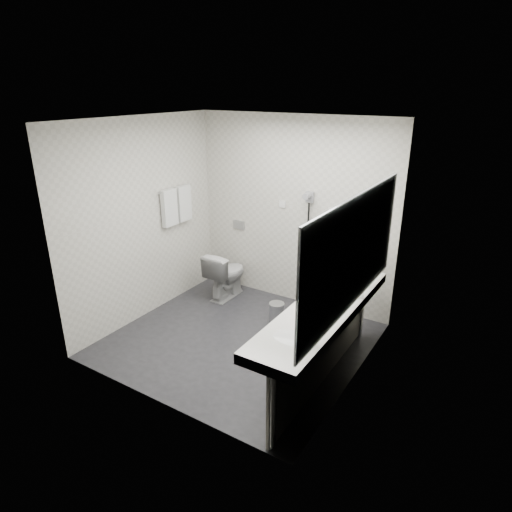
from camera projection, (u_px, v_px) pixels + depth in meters
The scene contains 31 objects.
floor at pixel (239, 340), 5.22m from camera, with size 2.80×2.80×0.00m, color #232327.
ceiling at pixel (235, 120), 4.31m from camera, with size 2.80×2.80×0.00m, color silver.
wall_back at pixel (293, 213), 5.79m from camera, with size 2.80×2.80×0.00m, color beige.
wall_front at pixel (150, 283), 3.74m from camera, with size 2.80×2.80×0.00m, color beige.
wall_left at pixel (144, 221), 5.46m from camera, with size 2.60×2.60×0.00m, color beige.
wall_right at pixel (362, 267), 4.07m from camera, with size 2.60×2.60×0.00m, color beige.
vanity_counter at pixel (323, 311), 4.21m from camera, with size 0.55×2.20×0.10m, color silver.
vanity_panel at pixel (323, 350), 4.36m from camera, with size 0.03×2.15×0.75m, color #9B9A93.
vanity_post_near at pixel (273, 413), 3.52m from camera, with size 0.06×0.06×0.75m, color silver.
vanity_post_far at pixel (362, 309), 5.16m from camera, with size 0.06×0.06×0.75m, color silver.
mirror at pixel (354, 253), 3.85m from camera, with size 0.02×2.20×1.05m, color #B2BCC6.
basin_near at pixel (291, 339), 3.69m from camera, with size 0.40×0.31×0.05m, color silver.
basin_far at pixel (348, 284), 4.72m from camera, with size 0.40×0.31×0.05m, color silver.
faucet_near at pixel (313, 336), 3.56m from camera, with size 0.04×0.04×0.15m, color silver.
faucet_far at pixel (367, 280), 4.59m from camera, with size 0.04×0.04×0.15m, color silver.
soap_bottle_a at pixel (318, 303), 4.17m from camera, with size 0.04×0.04×0.09m, color silver.
soap_bottle_c at pixel (337, 305), 4.08m from camera, with size 0.05×0.05×0.13m, color silver.
glass_left at pixel (345, 297), 4.26m from camera, with size 0.06×0.06×0.11m, color silver.
glass_right at pixel (361, 293), 4.35m from camera, with size 0.06×0.06×0.11m, color silver.
toilet at pixel (226, 274), 6.19m from camera, with size 0.38×0.67×0.68m, color silver.
flush_plate at pixel (239, 225), 6.31m from camera, with size 0.18×0.02×0.12m, color #B2B5BA.
pedal_bin at pixel (277, 314), 5.54m from camera, with size 0.19×0.19×0.27m, color #B2B5BA.
bin_lid at pixel (277, 304), 5.49m from camera, with size 0.19×0.19×0.01m, color #B2B5BA.
towel_rail at pixel (175, 189), 5.76m from camera, with size 0.02×0.02×0.62m, color silver.
towel_near at pixel (169, 208), 5.72m from camera, with size 0.07×0.24×0.48m, color silver.
towel_far at pixel (184, 203), 5.95m from camera, with size 0.07×0.24×0.48m, color silver.
dryer_cradle at pixel (310, 197), 5.56m from camera, with size 0.10×0.04×0.14m, color gray.
dryer_barrel at pixel (308, 196), 5.49m from camera, with size 0.08×0.08×0.14m, color gray.
dryer_cord at pixel (308, 216), 5.63m from camera, with size 0.02×0.02×0.35m, color black.
switch_plate_a at pixel (282, 204), 5.82m from camera, with size 0.09×0.02×0.09m, color silver.
switch_plate_b at pixel (332, 212), 5.48m from camera, with size 0.09×0.02×0.09m, color silver.
Camera 1 is at (2.57, -3.71, 2.82)m, focal length 30.97 mm.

